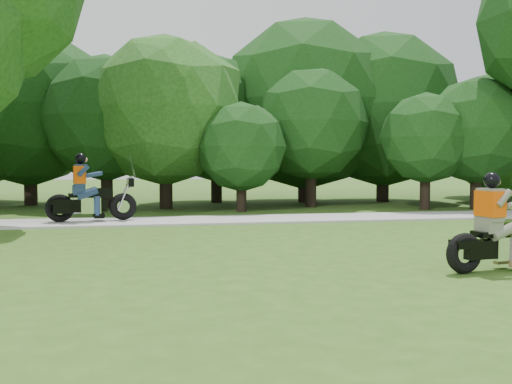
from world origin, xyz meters
name	(u,v)px	position (x,y,z in m)	size (l,w,h in m)	color
ground	(446,268)	(0.00, 0.00, 0.00)	(100.00, 100.00, 0.00)	#2E5217
walkway	(307,218)	(0.00, 8.00, 0.03)	(60.00, 2.20, 0.06)	#A1A19B
tree_line	(264,115)	(0.09, 14.69, 3.65)	(40.30, 12.40, 7.79)	black
chopper_motorcycle	(499,235)	(0.65, -0.40, 0.57)	(2.17, 0.73, 1.55)	black
touring_motorcycle	(86,197)	(-6.36, 8.06, 0.75)	(2.49, 1.00, 1.90)	black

